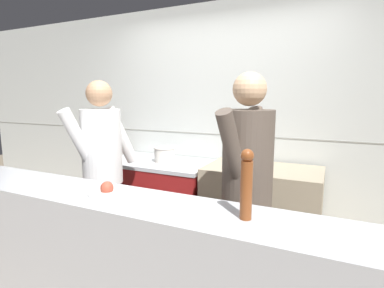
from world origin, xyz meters
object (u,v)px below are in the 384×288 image
object	(u,v)px
plated_dish_main	(107,191)
chef_head_cook	(103,166)
oven_range	(160,197)
chef_sous	(247,183)
stock_pot	(164,154)
mixing_bowl_steel	(252,160)
pepper_mill	(246,183)

from	to	relation	value
plated_dish_main	chef_head_cook	world-z (taller)	chef_head_cook
oven_range	plated_dish_main	xyz separation A→B (m)	(0.47, -1.41, 0.56)
oven_range	chef_sous	distance (m)	1.56
stock_pot	plated_dish_main	xyz separation A→B (m)	(0.40, -1.39, 0.04)
chef_sous	chef_head_cook	bearing A→B (deg)	-168.64
oven_range	stock_pot	xyz separation A→B (m)	(0.08, -0.02, 0.52)
mixing_bowl_steel	plated_dish_main	bearing A→B (deg)	-110.85
plated_dish_main	chef_sous	size ratio (longest dim) A/B	0.14
pepper_mill	stock_pot	bearing A→B (deg)	132.85
stock_pot	plated_dish_main	size ratio (longest dim) A/B	0.98
stock_pot	mixing_bowl_steel	distance (m)	0.96
plated_dish_main	chef_head_cook	bearing A→B (deg)	133.57
oven_range	stock_pot	bearing A→B (deg)	-11.65
oven_range	pepper_mill	distance (m)	2.10
mixing_bowl_steel	chef_sous	distance (m)	0.90
pepper_mill	chef_head_cook	bearing A→B (deg)	157.11
oven_range	chef_head_cook	bearing A→B (deg)	-98.61
chef_sous	mixing_bowl_steel	bearing A→B (deg)	114.21
oven_range	chef_head_cook	distance (m)	0.95
mixing_bowl_steel	chef_sous	xyz separation A→B (m)	(0.18, -0.88, 0.02)
stock_pot	pepper_mill	xyz separation A→B (m)	(1.30, -1.40, 0.21)
oven_range	stock_pot	size ratio (longest dim) A/B	5.10
pepper_mill	oven_range	bearing A→B (deg)	134.18
mixing_bowl_steel	chef_head_cook	world-z (taller)	chef_head_cook
chef_head_cook	chef_sous	bearing A→B (deg)	17.12
mixing_bowl_steel	chef_head_cook	size ratio (longest dim) A/B	0.15
stock_pot	chef_sous	world-z (taller)	chef_sous
mixing_bowl_steel	chef_head_cook	xyz separation A→B (m)	(-1.15, -0.86, 0.01)
mixing_bowl_steel	chef_head_cook	distance (m)	1.44
pepper_mill	plated_dish_main	bearing A→B (deg)	179.49
plated_dish_main	chef_sous	bearing A→B (deg)	38.64
chef_head_cook	stock_pot	bearing A→B (deg)	93.87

